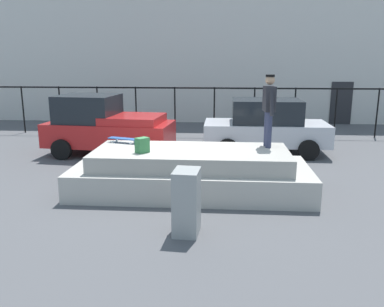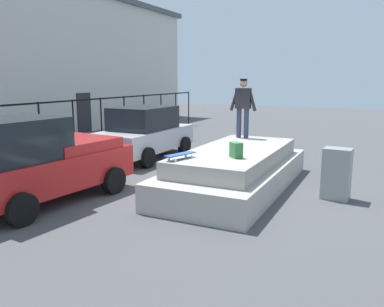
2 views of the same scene
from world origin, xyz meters
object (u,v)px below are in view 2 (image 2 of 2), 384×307
(skateboarder, at_px, (243,104))
(skateboard, at_px, (180,155))
(car_silver_sedan_mid, at_px, (144,132))
(car_red_pickup_near, at_px, (38,161))
(utility_box, at_px, (337,174))
(backpack, at_px, (236,150))

(skateboarder, height_order, skateboard, skateboarder)
(skateboard, distance_m, car_silver_sedan_mid, 5.22)
(car_red_pickup_near, xyz_separation_m, utility_box, (3.14, -5.87, -0.36))
(skateboarder, distance_m, car_red_pickup_near, 5.81)
(backpack, distance_m, car_red_pickup_near, 4.35)
(skateboarder, distance_m, skateboard, 3.67)
(backpack, relative_size, car_red_pickup_near, 0.08)
(backpack, relative_size, car_silver_sedan_mid, 0.09)
(backpack, height_order, car_silver_sedan_mid, car_silver_sedan_mid)
(skateboard, xyz_separation_m, utility_box, (1.85, -3.02, -0.51))
(skateboard, height_order, car_red_pickup_near, car_red_pickup_near)
(skateboarder, xyz_separation_m, car_red_pickup_near, (-4.84, 3.04, -1.04))
(skateboard, bearing_deg, backpack, -56.36)
(skateboard, xyz_separation_m, car_silver_sedan_mid, (3.90, 3.46, -0.21))
(backpack, relative_size, utility_box, 0.29)
(skateboarder, distance_m, utility_box, 3.59)
(skateboard, xyz_separation_m, car_red_pickup_near, (-1.29, 2.85, -0.15))
(skateboarder, xyz_separation_m, utility_box, (-1.70, -2.83, -1.40))
(car_red_pickup_near, xyz_separation_m, car_silver_sedan_mid, (5.19, 0.62, -0.05))
(skateboard, relative_size, car_silver_sedan_mid, 0.20)
(skateboarder, relative_size, utility_box, 1.45)
(backpack, xyz_separation_m, utility_box, (1.17, -2.00, -0.58))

